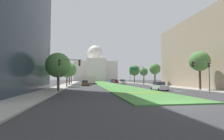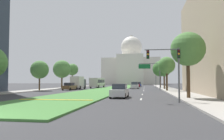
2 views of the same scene
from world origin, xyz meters
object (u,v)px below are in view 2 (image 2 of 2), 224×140
(street_tree_left_distant, at_px, (72,70))
(street_tree_right_near, at_px, (188,49))
(street_tree_right_mid, at_px, (167,65))
(sedan_far_horizon, at_px, (137,85))
(sedan_distant, at_px, (135,86))
(sedan_very_far, at_px, (139,84))
(box_truck_delivery, at_px, (78,83))
(overhead_guide_sign, at_px, (152,70))
(capitol_building, at_px, (131,67))
(street_tree_left_far, at_px, (62,69))
(traffic_light_far_right, at_px, (156,77))
(sedan_lead_stopped, at_px, (120,91))
(street_tree_left_mid, at_px, (40,70))
(traffic_light_near_right, at_px, (170,62))
(sedan_midblock, at_px, (70,87))
(street_tree_right_far, at_px, (164,71))
(city_bus, at_px, (97,82))
(street_tree_right_distant, at_px, (160,69))

(street_tree_left_distant, bearing_deg, street_tree_right_near, -55.61)
(street_tree_right_mid, bearing_deg, sedan_far_horizon, 103.69)
(street_tree_right_mid, distance_m, sedan_distant, 16.59)
(sedan_very_far, height_order, box_truck_delivery, box_truck_delivery)
(overhead_guide_sign, relative_size, sedan_far_horizon, 1.50)
(capitol_building, bearing_deg, street_tree_left_far, -99.92)
(traffic_light_far_right, distance_m, street_tree_right_mid, 25.11)
(sedan_lead_stopped, distance_m, sedan_very_far, 58.40)
(traffic_light_far_right, relative_size, street_tree_left_mid, 0.82)
(capitol_building, xyz_separation_m, street_tree_right_mid, (13.10, -91.29, -5.43))
(capitol_building, relative_size, sedan_far_horizon, 7.92)
(street_tree_right_near, bearing_deg, sedan_lead_stopped, 172.55)
(traffic_light_near_right, relative_size, sedan_midblock, 1.08)
(street_tree_left_distant, bearing_deg, overhead_guide_sign, -27.73)
(sedan_midblock, bearing_deg, sedan_lead_stopped, -56.65)
(street_tree_right_far, height_order, city_bus, street_tree_right_far)
(street_tree_right_distant, bearing_deg, street_tree_right_near, -89.45)
(street_tree_right_near, xyz_separation_m, street_tree_right_distant, (-0.41, 42.14, 0.15))
(capitol_building, bearing_deg, sedan_midblock, -95.37)
(street_tree_right_far, xyz_separation_m, sedan_lead_stopped, (-7.74, -29.65, -3.90))
(overhead_guide_sign, distance_m, sedan_midblock, 19.77)
(street_tree_right_mid, xyz_separation_m, street_tree_right_far, (0.38, 10.98, -0.51))
(traffic_light_near_right, height_order, street_tree_left_mid, street_tree_left_mid)
(street_tree_right_mid, xyz_separation_m, sedan_far_horizon, (-7.09, 29.12, -4.40))
(traffic_light_far_right, distance_m, box_truck_delivery, 25.96)
(sedan_lead_stopped, bearing_deg, sedan_far_horizon, 89.67)
(sedan_midblock, bearing_deg, box_truck_delivery, 89.63)
(street_tree_left_mid, bearing_deg, street_tree_right_near, -33.09)
(street_tree_right_near, height_order, street_tree_right_far, street_tree_right_near)
(overhead_guide_sign, relative_size, sedan_distant, 1.47)
(street_tree_left_far, xyz_separation_m, street_tree_right_distant, (27.16, 10.50, 0.44))
(traffic_light_near_right, distance_m, street_tree_left_mid, 32.89)
(city_bus, bearing_deg, sedan_far_horizon, 37.08)
(street_tree_right_near, height_order, city_bus, street_tree_right_near)
(street_tree_left_distant, relative_size, sedan_far_horizon, 1.74)
(street_tree_left_mid, bearing_deg, street_tree_right_far, 26.21)
(street_tree_left_far, distance_m, street_tree_right_distant, 29.12)
(street_tree_left_far, bearing_deg, street_tree_right_far, -1.98)
(traffic_light_far_right, relative_size, city_bus, 0.47)
(sedan_lead_stopped, bearing_deg, street_tree_right_far, 75.37)
(street_tree_right_far, relative_size, street_tree_right_distant, 0.77)
(street_tree_right_far, distance_m, box_truck_delivery, 22.07)
(street_tree_left_mid, bearing_deg, sedan_lead_stopped, -41.02)
(overhead_guide_sign, relative_size, box_truck_delivery, 1.02)
(street_tree_left_distant, height_order, sedan_lead_stopped, street_tree_left_distant)
(capitol_building, xyz_separation_m, street_tree_right_near, (13.69, -111.00, -5.01))
(overhead_guide_sign, height_order, sedan_distant, overhead_guide_sign)
(street_tree_right_mid, relative_size, street_tree_left_distant, 0.93)
(overhead_guide_sign, distance_m, street_tree_right_far, 4.44)
(sedan_midblock, relative_size, sedan_very_far, 1.06)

